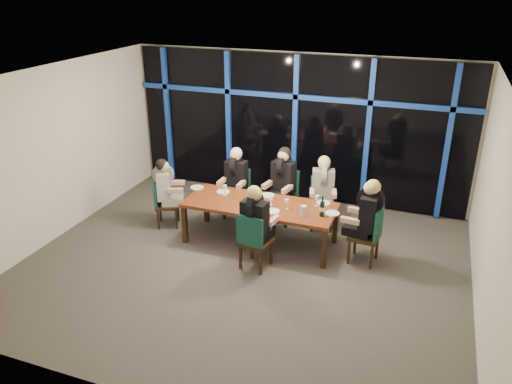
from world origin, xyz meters
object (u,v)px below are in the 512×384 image
diner_end_right (367,209)px  dining_table (260,207)px  chair_near_mid (253,239)px  diner_far_right (323,183)px  chair_end_left (163,201)px  chair_end_right (370,232)px  diner_far_left (235,173)px  water_pitcher (303,211)px  diner_near_mid (256,215)px  chair_far_left (237,190)px  diner_end_left (166,183)px  diner_far_mid (283,175)px  wine_bottle (322,209)px  chair_far_mid (284,193)px  chair_far_right (322,200)px

diner_end_right → dining_table: bearing=-84.6°
chair_near_mid → diner_far_right: bearing=-101.9°
diner_end_right → chair_end_left: bearing=-84.4°
chair_end_right → chair_near_mid: bearing=-57.7°
diner_far_left → water_pitcher: size_ratio=5.23×
chair_near_mid → diner_near_mid: diner_near_mid is taller
chair_far_left → diner_near_mid: (0.99, -1.67, 0.40)m
diner_end_left → diner_end_right: 3.65m
diner_far_mid → wine_bottle: size_ratio=2.80×
dining_table → diner_far_left: bearing=134.2°
dining_table → wine_bottle: 1.13m
diner_far_right → diner_end_left: bearing=-175.9°
chair_far_mid → chair_far_right: 0.73m
diner_far_left → chair_far_mid: bearing=13.9°
diner_far_right → chair_far_left: bearing=167.4°
chair_end_left → chair_near_mid: 2.28m
chair_far_left → chair_end_left: bearing=-141.1°
dining_table → diner_end_right: size_ratio=2.68×
wine_bottle → diner_end_right: bearing=7.4°
chair_end_left → chair_end_right: (3.81, -0.03, 0.05)m
chair_far_mid → chair_end_right: 2.04m
diner_far_right → diner_end_right: (0.93, -0.94, 0.04)m
chair_near_mid → diner_end_right: bearing=-143.2°
chair_far_mid → water_pitcher: bearing=-49.6°
dining_table → chair_far_mid: (0.13, 1.01, -0.12)m
chair_far_left → diner_far_left: (-0.00, -0.08, 0.38)m
chair_far_mid → wine_bottle: size_ratio=2.88×
chair_far_right → chair_end_left: (-2.78, -1.00, -0.03)m
dining_table → chair_end_right: size_ratio=2.61×
diner_end_left → diner_near_mid: 2.21m
chair_far_left → diner_near_mid: size_ratio=1.00×
chair_end_left → diner_far_right: diner_far_right is taller
chair_end_left → chair_end_right: 3.81m
chair_far_right → diner_far_left: bearing=173.0°
chair_near_mid → diner_far_left: size_ratio=1.05×
chair_far_mid → diner_near_mid: bearing=-76.7°
chair_far_left → chair_near_mid: 2.00m
chair_far_right → chair_near_mid: 1.98m
chair_end_right → water_pitcher: (-1.07, -0.18, 0.28)m
dining_table → chair_far_left: chair_far_left is taller
chair_far_mid → diner_far_mid: 0.41m
chair_end_right → diner_far_right: bearing=-127.3°
diner_far_right → diner_near_mid: diner_near_mid is taller
diner_end_left → wine_bottle: diner_end_left is taller
diner_end_right → chair_end_right: bearing=90.0°
chair_end_left → diner_near_mid: (2.13, -0.79, 0.43)m
diner_far_left → diner_near_mid: (0.99, -1.58, 0.02)m
chair_end_left → diner_far_left: size_ratio=0.97×
chair_end_right → diner_near_mid: (-1.68, -0.76, 0.38)m
chair_end_right → diner_far_left: (-2.67, 0.82, 0.36)m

